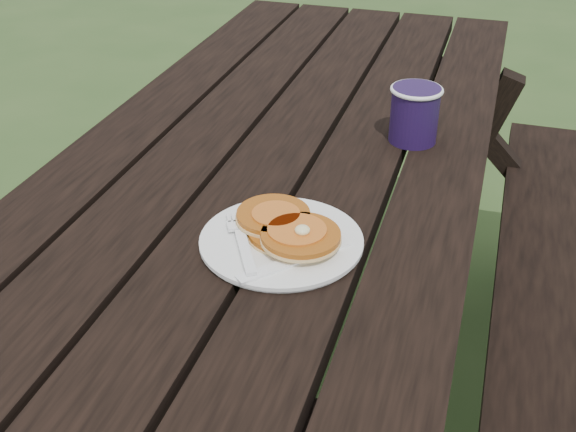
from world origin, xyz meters
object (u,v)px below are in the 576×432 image
(picnic_table, at_px, (285,297))
(coffee_cup, at_px, (415,111))
(plate, at_px, (281,242))
(pancake_stack, at_px, (287,228))

(picnic_table, height_order, coffee_cup, coffee_cup)
(plate, relative_size, pancake_stack, 1.40)
(pancake_stack, bearing_deg, picnic_table, 107.97)
(plate, bearing_deg, coffee_cup, 72.35)
(pancake_stack, distance_m, coffee_cup, 0.42)
(coffee_cup, bearing_deg, pancake_stack, -107.16)
(picnic_table, distance_m, coffee_cup, 0.50)
(coffee_cup, bearing_deg, picnic_table, -165.58)
(picnic_table, distance_m, pancake_stack, 0.54)
(picnic_table, relative_size, coffee_cup, 17.01)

